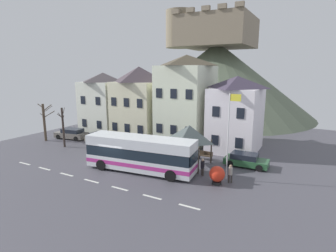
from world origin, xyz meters
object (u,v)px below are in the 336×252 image
object	(u,v)px
transit_bus	(140,154)
harbour_buoy	(217,174)
townhouse_00	(104,103)
bare_tree_01	(44,121)
townhouse_03	(236,114)
bare_tree_00	(63,127)
hilltop_castle	(216,77)
pedestrian_00	(203,166)
flagpole	(229,131)
parked_car_01	(72,134)
parked_car_03	(135,144)
townhouse_01	(140,103)
pedestrian_01	(230,172)
parked_car_02	(102,139)
public_bench	(206,155)
parked_car_00	(246,160)
bus_shelter	(189,134)
townhouse_02	(186,100)

from	to	relation	value
transit_bus	harbour_buoy	world-z (taller)	transit_bus
townhouse_00	bare_tree_01	distance (m)	8.51
townhouse_03	bare_tree_00	distance (m)	20.43
hilltop_castle	pedestrian_00	size ratio (longest dim) A/B	24.57
townhouse_03	harbour_buoy	size ratio (longest dim) A/B	5.59
flagpole	harbour_buoy	distance (m)	3.68
bare_tree_00	bare_tree_01	bearing A→B (deg)	168.83
parked_car_01	parked_car_03	distance (m)	10.48
hilltop_castle	bare_tree_00	size ratio (longest dim) A/B	7.97
flagpole	townhouse_00	bearing A→B (deg)	157.85
townhouse_01	bare_tree_01	world-z (taller)	townhouse_01
townhouse_03	parked_car_01	world-z (taller)	townhouse_03
pedestrian_01	transit_bus	bearing A→B (deg)	-170.41
hilltop_castle	flagpole	distance (m)	34.63
townhouse_00	parked_car_01	bearing A→B (deg)	-105.38
hilltop_castle	bare_tree_00	distance (m)	33.25
parked_car_01	flagpole	bearing A→B (deg)	162.80
transit_bus	parked_car_02	distance (m)	11.27
townhouse_03	hilltop_castle	world-z (taller)	hilltop_castle
bare_tree_01	pedestrian_00	bearing A→B (deg)	-3.31
flagpole	harbour_buoy	size ratio (longest dim) A/B	4.81
hilltop_castle	public_bench	world-z (taller)	hilltop_castle
townhouse_00	parked_car_00	size ratio (longest dim) A/B	2.14
parked_car_01	pedestrian_01	distance (m)	23.44
parked_car_02	harbour_buoy	xyz separation A→B (m)	(16.91, -4.96, 0.18)
parked_car_01	flagpole	xyz separation A→B (m)	(22.66, -3.54, 3.54)
parked_car_01	parked_car_02	size ratio (longest dim) A/B	1.03
parked_car_00	flagpole	size ratio (longest dim) A/B	0.56
parked_car_00	pedestrian_01	xyz separation A→B (m)	(-0.17, -4.61, 0.27)
townhouse_01	pedestrian_01	world-z (taller)	townhouse_01
townhouse_00	bare_tree_00	distance (m)	8.69
flagpole	public_bench	bearing A→B (deg)	131.11
townhouse_00	parked_car_01	world-z (taller)	townhouse_00
pedestrian_01	parked_car_00	bearing A→B (deg)	87.92
parked_car_03	pedestrian_00	world-z (taller)	pedestrian_00
parked_car_02	pedestrian_01	xyz separation A→B (m)	(17.78, -4.14, 0.25)
pedestrian_00	parked_car_02	bearing A→B (deg)	166.05
bare_tree_00	pedestrian_00	bearing A→B (deg)	-1.28
transit_bus	parked_car_03	bearing A→B (deg)	123.03
bus_shelter	bare_tree_00	bearing A→B (deg)	-174.81
bare_tree_00	parked_car_03	bearing A→B (deg)	22.92
parked_car_01	flagpole	world-z (taller)	flagpole
townhouse_02	parked_car_01	bearing A→B (deg)	-158.25
parked_car_02	harbour_buoy	size ratio (longest dim) A/B	2.95
hilltop_castle	harbour_buoy	size ratio (longest dim) A/B	25.03
pedestrian_00	harbour_buoy	size ratio (longest dim) A/B	1.02
parked_car_03	bare_tree_01	world-z (taller)	bare_tree_01
harbour_buoy	parked_car_01	bearing A→B (deg)	167.58
pedestrian_01	townhouse_00	bearing A→B (deg)	157.02
townhouse_03	parked_car_01	size ratio (longest dim) A/B	1.83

